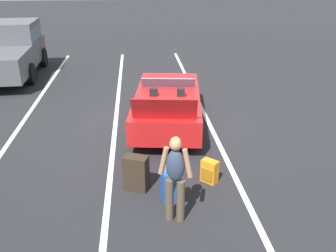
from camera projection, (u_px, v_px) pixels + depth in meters
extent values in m
plane|color=black|center=(168.00, 124.00, 10.54)|extent=(80.00, 80.00, 0.00)
cube|color=silver|center=(209.00, 123.00, 10.64)|extent=(18.00, 0.12, 0.01)
cube|color=silver|center=(115.00, 126.00, 10.42)|extent=(18.00, 0.12, 0.01)
cube|color=silver|center=(18.00, 130.00, 10.19)|extent=(18.00, 0.12, 0.01)
cube|color=red|center=(168.00, 104.00, 10.29)|extent=(4.29, 2.26, 0.64)
cube|color=red|center=(169.00, 92.00, 11.64)|extent=(1.51, 1.82, 0.38)
cube|color=slate|center=(168.00, 83.00, 10.57)|extent=(0.38, 1.56, 0.31)
cube|color=black|center=(154.00, 92.00, 9.94)|extent=(0.19, 0.24, 0.22)
cube|color=black|center=(181.00, 92.00, 9.91)|extent=(0.19, 0.24, 0.22)
cube|color=red|center=(164.00, 110.00, 8.27)|extent=(0.48, 1.52, 0.60)
cylinder|color=black|center=(144.00, 99.00, 11.61)|extent=(0.62, 0.29, 0.60)
cylinder|color=black|center=(195.00, 100.00, 11.55)|extent=(0.62, 0.29, 0.60)
cylinder|color=black|center=(134.00, 133.00, 9.28)|extent=(0.62, 0.29, 0.60)
cylinder|color=black|center=(198.00, 134.00, 9.23)|extent=(0.62, 0.29, 0.60)
cube|color=#2D2319|center=(136.00, 173.00, 7.39)|extent=(0.44, 0.55, 0.74)
cube|color=black|center=(139.00, 172.00, 7.54)|extent=(0.16, 0.36, 0.41)
sphere|color=black|center=(127.00, 189.00, 7.48)|extent=(0.04, 0.04, 0.04)
sphere|color=black|center=(143.00, 192.00, 7.40)|extent=(0.04, 0.04, 0.04)
cube|color=#1E479E|center=(168.00, 185.00, 7.11)|extent=(0.43, 0.28, 0.62)
cube|color=navy|center=(175.00, 186.00, 7.15)|extent=(0.32, 0.06, 0.34)
cylinder|color=gray|center=(164.00, 164.00, 7.03)|extent=(0.02, 0.02, 0.21)
cylinder|color=gray|center=(166.00, 169.00, 6.83)|extent=(0.02, 0.02, 0.21)
cylinder|color=black|center=(165.00, 162.00, 6.89)|extent=(0.22, 0.05, 0.03)
sphere|color=black|center=(162.00, 194.00, 7.34)|extent=(0.04, 0.04, 0.04)
sphere|color=black|center=(165.00, 202.00, 7.09)|extent=(0.04, 0.04, 0.04)
cube|color=orange|center=(210.00, 171.00, 7.69)|extent=(0.38, 0.38, 0.50)
cube|color=#A25F13|center=(207.00, 175.00, 7.62)|extent=(0.20, 0.21, 0.28)
sphere|color=black|center=(216.00, 181.00, 7.77)|extent=(0.04, 0.04, 0.04)
sphere|color=black|center=(206.00, 177.00, 7.90)|extent=(0.04, 0.04, 0.04)
cylinder|color=#4C3F2D|center=(170.00, 200.00, 6.49)|extent=(0.19, 0.19, 0.82)
cylinder|color=#4C3F2D|center=(181.00, 201.00, 6.45)|extent=(0.19, 0.19, 0.82)
ellipsoid|color=#2D384C|center=(175.00, 165.00, 6.18)|extent=(0.31, 0.37, 0.60)
sphere|color=#A37556|center=(176.00, 145.00, 6.02)|extent=(0.21, 0.21, 0.21)
sphere|color=tan|center=(176.00, 142.00, 6.00)|extent=(0.18, 0.18, 0.18)
cylinder|color=#A37556|center=(164.00, 161.00, 6.19)|extent=(0.14, 0.21, 0.53)
cylinder|color=#A37556|center=(187.00, 163.00, 6.11)|extent=(0.14, 0.21, 0.53)
cube|color=#4C4C51|center=(21.00, 47.00, 16.27)|extent=(1.18, 1.94, 0.90)
cube|color=#4C4C51|center=(14.00, 42.00, 15.15)|extent=(2.18, 1.98, 1.70)
cube|color=slate|center=(12.00, 33.00, 15.00)|extent=(2.14, 2.00, 0.51)
cube|color=#4C4C51|center=(1.00, 65.00, 13.32)|extent=(2.48, 2.00, 0.90)
cylinder|color=black|center=(1.00, 59.00, 16.14)|extent=(0.81, 0.31, 0.80)
cylinder|color=black|center=(43.00, 57.00, 16.36)|extent=(0.81, 0.31, 0.80)
cylinder|color=black|center=(30.00, 74.00, 13.94)|extent=(0.81, 0.31, 0.80)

